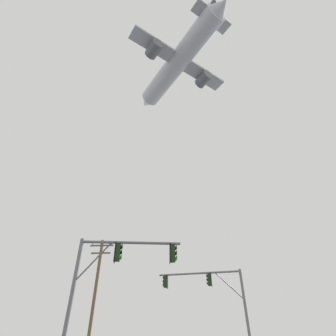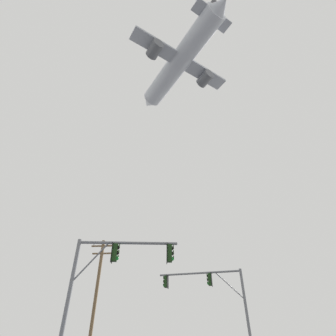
{
  "view_description": "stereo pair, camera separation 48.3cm",
  "coord_description": "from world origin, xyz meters",
  "px_view_note": "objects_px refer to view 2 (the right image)",
  "views": [
    {
      "loc": [
        0.83,
        -5.34,
        1.76
      ],
      "look_at": [
        -0.46,
        15.58,
        15.68
      ],
      "focal_mm": 26.95,
      "sensor_mm": 36.0,
      "label": 1
    },
    {
      "loc": [
        1.32,
        -5.31,
        1.76
      ],
      "look_at": [
        -0.46,
        15.58,
        15.68
      ],
      "focal_mm": 26.95,
      "sensor_mm": 36.0,
      "label": 2
    }
  ],
  "objects_px": {
    "signal_pole_near": "(111,270)",
    "signal_pole_far": "(212,290)",
    "utility_pole": "(97,291)",
    "airplane": "(179,62)"
  },
  "relations": [
    {
      "from": "signal_pole_far",
      "to": "airplane",
      "type": "xyz_separation_m",
      "value": [
        -1.95,
        10.64,
        45.97
      ]
    },
    {
      "from": "signal_pole_near",
      "to": "utility_pole",
      "type": "bearing_deg",
      "value": 112.22
    },
    {
      "from": "signal_pole_near",
      "to": "utility_pole",
      "type": "distance_m",
      "value": 10.76
    },
    {
      "from": "signal_pole_near",
      "to": "airplane",
      "type": "relative_size",
      "value": 0.24
    },
    {
      "from": "signal_pole_near",
      "to": "airplane",
      "type": "bearing_deg",
      "value": 78.89
    },
    {
      "from": "utility_pole",
      "to": "airplane",
      "type": "relative_size",
      "value": 0.36
    },
    {
      "from": "airplane",
      "to": "signal_pole_far",
      "type": "bearing_deg",
      "value": -79.59
    },
    {
      "from": "signal_pole_far",
      "to": "signal_pole_near",
      "type": "bearing_deg",
      "value": -123.84
    },
    {
      "from": "signal_pole_near",
      "to": "signal_pole_far",
      "type": "xyz_separation_m",
      "value": [
        5.72,
        8.53,
        0.09
      ]
    },
    {
      "from": "airplane",
      "to": "utility_pole",
      "type": "bearing_deg",
      "value": -130.37
    }
  ]
}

